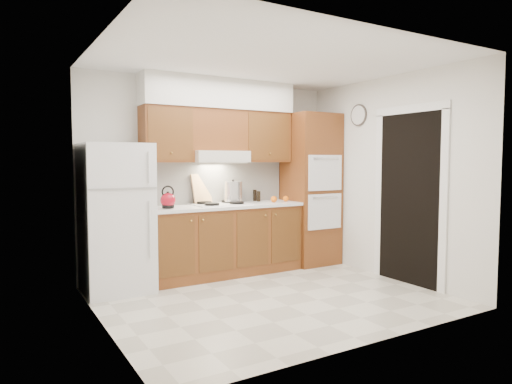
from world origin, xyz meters
TOP-DOWN VIEW (x-y plane):
  - floor at (0.00, 0.00)m, footprint 3.60×3.60m
  - ceiling at (0.00, 0.00)m, footprint 3.60×3.60m
  - wall_back at (0.00, 1.50)m, footprint 3.60×0.02m
  - wall_left at (-1.80, 0.00)m, footprint 0.02×3.00m
  - wall_right at (1.80, 0.00)m, footprint 0.02×3.00m
  - fridge at (-1.41, 1.14)m, footprint 0.75×0.72m
  - base_cabinets at (0.02, 1.20)m, footprint 2.11×0.60m
  - countertop at (0.03, 1.19)m, footprint 2.13×0.62m
  - backsplash at (0.02, 1.49)m, footprint 2.11×0.03m
  - oven_cabinet at (1.44, 1.18)m, footprint 0.70×0.65m
  - upper_cab_left at (-0.71, 1.33)m, footprint 0.63×0.33m
  - upper_cab_right at (0.72, 1.33)m, footprint 0.73×0.33m
  - range_hood at (-0.02, 1.27)m, footprint 0.75×0.45m
  - upper_cab_over_hood at (-0.02, 1.33)m, footprint 0.75×0.33m
  - soffit at (0.03, 1.32)m, footprint 2.13×0.36m
  - cooktop at (-0.02, 1.21)m, footprint 0.74×0.50m
  - doorway at (1.79, -0.35)m, footprint 0.02×0.90m
  - wall_clock at (1.79, 0.55)m, footprint 0.02×0.30m
  - kettle at (-0.80, 1.08)m, footprint 0.22×0.22m
  - cutting_board at (-0.19, 1.45)m, footprint 0.33×0.20m
  - stock_pot at (0.20, 1.28)m, footprint 0.31×0.31m
  - condiment_a at (0.39, 1.45)m, footprint 0.07×0.07m
  - condiment_b at (0.65, 1.45)m, footprint 0.06×0.06m
  - condiment_c at (0.65, 1.35)m, footprint 0.07×0.07m
  - orange_near at (0.98, 1.15)m, footprint 0.10×0.10m
  - orange_far at (0.76, 1.13)m, footprint 0.10×0.10m

SIDE VIEW (x-z plane):
  - floor at x=0.00m, z-range 0.00..0.00m
  - base_cabinets at x=0.02m, z-range 0.00..0.90m
  - fridge at x=-1.41m, z-range 0.00..1.72m
  - countertop at x=0.03m, z-range 0.90..0.94m
  - cooktop at x=-0.02m, z-range 0.94..0.95m
  - orange_near at x=0.98m, z-range 0.94..1.02m
  - orange_far at x=0.76m, z-range 0.94..1.03m
  - condiment_c at x=0.65m, z-range 0.94..1.09m
  - condiment_b at x=0.65m, z-range 0.94..1.10m
  - kettle at x=-0.80m, z-range 0.95..1.13m
  - condiment_a at x=0.39m, z-range 0.94..1.15m
  - doorway at x=1.79m, z-range 0.00..2.10m
  - oven_cabinet at x=1.44m, z-range 0.00..2.20m
  - stock_pot at x=0.20m, z-range 0.97..1.23m
  - cutting_board at x=-0.19m, z-range 0.94..1.34m
  - backsplash at x=0.02m, z-range 0.94..1.50m
  - wall_back at x=0.00m, z-range 0.00..2.60m
  - wall_left at x=-1.80m, z-range 0.00..2.60m
  - wall_right at x=1.80m, z-range 0.00..2.60m
  - range_hood at x=-0.02m, z-range 1.50..1.65m
  - upper_cab_left at x=-0.71m, z-range 1.50..2.20m
  - upper_cab_right at x=0.72m, z-range 1.50..2.20m
  - upper_cab_over_hood at x=-0.02m, z-range 1.65..2.20m
  - wall_clock at x=1.79m, z-range 2.00..2.30m
  - soffit at x=0.03m, z-range 2.20..2.60m
  - ceiling at x=0.00m, z-range 2.60..2.60m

